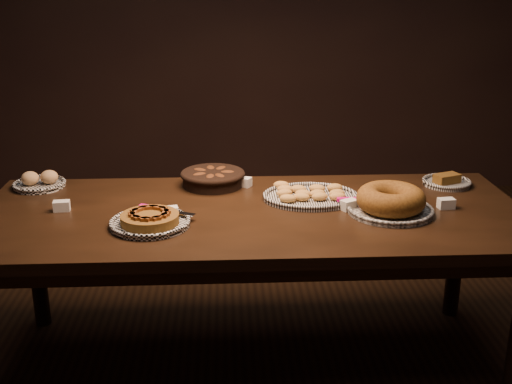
{
  "coord_description": "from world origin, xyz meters",
  "views": [
    {
      "loc": [
        -0.11,
        -2.62,
        1.74
      ],
      "look_at": [
        0.02,
        0.05,
        0.82
      ],
      "focal_mm": 45.0,
      "sensor_mm": 36.0,
      "label": 1
    }
  ],
  "objects_px": {
    "madeleine_platter": "(310,195)",
    "bundt_cake_plate": "(391,202)",
    "buffet_table": "(253,227)",
    "apple_tart_plate": "(150,220)"
  },
  "relations": [
    {
      "from": "madeleine_platter",
      "to": "bundt_cake_plate",
      "type": "relative_size",
      "value": 1.08
    },
    {
      "from": "madeleine_platter",
      "to": "apple_tart_plate",
      "type": "bearing_deg",
      "value": -169.0
    },
    {
      "from": "bundt_cake_plate",
      "to": "madeleine_platter",
      "type": "bearing_deg",
      "value": 142.18
    },
    {
      "from": "madeleine_platter",
      "to": "bundt_cake_plate",
      "type": "distance_m",
      "value": 0.38
    },
    {
      "from": "apple_tart_plate",
      "to": "bundt_cake_plate",
      "type": "distance_m",
      "value": 1.03
    },
    {
      "from": "apple_tart_plate",
      "to": "madeleine_platter",
      "type": "height_order",
      "value": "apple_tart_plate"
    },
    {
      "from": "buffet_table",
      "to": "bundt_cake_plate",
      "type": "height_order",
      "value": "bundt_cake_plate"
    },
    {
      "from": "bundt_cake_plate",
      "to": "buffet_table",
      "type": "bearing_deg",
      "value": 168.16
    },
    {
      "from": "madeleine_platter",
      "to": "bundt_cake_plate",
      "type": "height_order",
      "value": "bundt_cake_plate"
    },
    {
      "from": "buffet_table",
      "to": "apple_tart_plate",
      "type": "relative_size",
      "value": 6.78
    }
  ]
}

